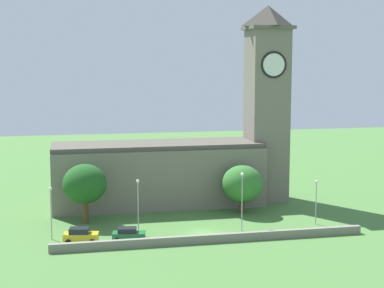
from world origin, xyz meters
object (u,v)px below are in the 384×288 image
Objects in this scene: streetlamp_west_end at (51,204)px; streetlamp_west_mid at (138,198)px; streetlamp_central at (242,193)px; tree_riverside_east at (242,184)px; tree_churchyard at (85,184)px; streetlamp_east_mid at (316,194)px; car_yellow at (81,235)px; car_green at (128,234)px; church at (187,155)px.

streetlamp_west_mid is at bearing -0.53° from streetlamp_west_end.
tree_riverside_east is (2.82, 9.27, -0.75)m from streetlamp_central.
streetlamp_west_mid is (11.09, -0.10, 0.32)m from streetlamp_west_end.
streetlamp_central reaches higher than streetlamp_west_end.
tree_churchyard is at bearing 57.16° from streetlamp_west_end.
streetlamp_east_mid is at bearing -45.01° from tree_riverside_east.
streetlamp_west_mid is 1.02× the size of tree_riverside_east.
car_yellow is 10.25m from tree_churchyard.
streetlamp_east_mid reaches higher than car_yellow.
car_green is (5.96, -0.36, -0.11)m from car_yellow.
car_yellow reaches higher than car_green.
streetlamp_central is at bearing -2.92° from streetlamp_west_end.
streetlamp_central is (13.77, -1.17, 0.32)m from streetlamp_west_mid.
church is 25.91m from car_yellow.
church is 6.00× the size of streetlamp_east_mid.
tree_riverside_east reaches higher than car_green.
car_green is 0.61× the size of tree_riverside_east.
streetlamp_west_end is 24.90m from streetlamp_central.
streetlamp_east_mid is (11.04, 1.06, -0.93)m from streetlamp_central.
streetlamp_east_mid is 0.87× the size of tree_riverside_east.
streetlamp_west_mid is at bearing 179.75° from streetlamp_east_mid.
streetlamp_west_mid reaches higher than car_yellow.
streetlamp_east_mid is (24.80, -0.11, -0.61)m from streetlamp_west_mid.
church is at bearing 130.69° from tree_riverside_east.
streetlamp_east_mid reaches higher than car_green.
church is at bearing 58.67° from streetlamp_west_mid.
tree_riverside_east is (6.82, -7.94, -3.40)m from church.
car_green is at bearing -14.42° from streetlamp_west_end.
car_yellow is 21.71m from streetlamp_central.
church is at bearing 58.42° from car_green.
church reaches higher than car_yellow.
car_green is 0.64× the size of streetlamp_west_end.
church is 11.01m from tree_riverside_east.
streetlamp_west_end is at bearing 179.47° from streetlamp_west_mid.
streetlamp_central is (15.31, 1.19, 4.36)m from car_green.
tree_riverside_east is 0.86× the size of tree_churchyard.
streetlamp_west_mid is at bearing -121.33° from church.
tree_riverside_east is (24.10, 10.10, 3.50)m from car_yellow.
streetlamp_west_end reaches higher than car_green.
streetlamp_west_end is 0.92× the size of streetlamp_west_mid.
car_yellow is 0.54× the size of tree_churchyard.
streetlamp_central reaches higher than car_green.
streetlamp_west_end is 28.82m from tree_riverside_east.
car_yellow is at bearing -133.76° from church.
streetlamp_west_mid reaches higher than streetlamp_east_mid.
streetlamp_west_mid is 1.17× the size of streetlamp_east_mid.
church is 4.49× the size of tree_churchyard.
streetlamp_east_mid is 11.62m from tree_riverside_east.
streetlamp_west_mid reaches higher than tree_riverside_east.
tree_riverside_east is at bearing -49.31° from church.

